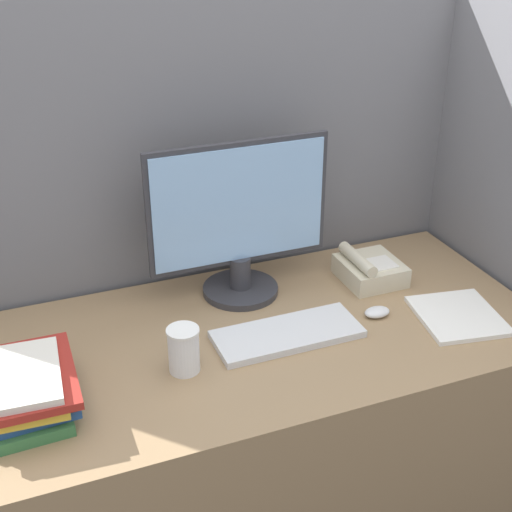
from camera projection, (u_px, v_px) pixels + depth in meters
name	position (u px, v px, depth m)	size (l,w,h in m)	color
cubicle_panel_rear	(205.00, 258.00, 2.25)	(2.01, 0.04, 1.61)	slate
cubicle_panel_right	(501.00, 265.00, 2.21)	(0.04, 0.81, 1.61)	slate
desk	(253.00, 443.00, 2.11)	(1.61, 0.75, 0.77)	#937551
monitor	(239.00, 224.00, 2.02)	(0.53, 0.22, 0.47)	#333338
keyboard	(287.00, 334.00, 1.91)	(0.40, 0.16, 0.02)	silver
mouse	(377.00, 312.00, 2.00)	(0.07, 0.05, 0.03)	silver
coffee_cup	(184.00, 350.00, 1.76)	(0.08, 0.08, 0.12)	white
book_stack	(24.00, 390.00, 1.62)	(0.24, 0.29, 0.11)	#38723F
desk_telephone	(369.00, 269.00, 2.18)	(0.17, 0.18, 0.10)	beige
paper_pile	(458.00, 316.00, 2.00)	(0.26, 0.28, 0.01)	white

